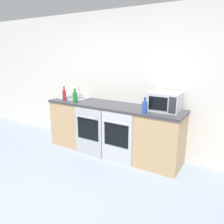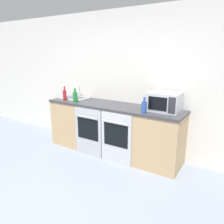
{
  "view_description": "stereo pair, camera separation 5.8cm",
  "coord_description": "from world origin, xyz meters",
  "px_view_note": "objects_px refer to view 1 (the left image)",
  "views": [
    {
      "loc": [
        1.98,
        -1.3,
        1.84
      ],
      "look_at": [
        -0.01,
        1.99,
        0.8
      ],
      "focal_mm": 35.0,
      "sensor_mm": 36.0,
      "label": 1
    },
    {
      "loc": [
        2.03,
        -1.27,
        1.84
      ],
      "look_at": [
        -0.01,
        1.99,
        0.8
      ],
      "focal_mm": 35.0,
      "sensor_mm": 36.0,
      "label": 2
    }
  ],
  "objects_px": {
    "oven_left": "(88,132)",
    "microwave": "(165,102)",
    "sink": "(74,98)",
    "oven_right": "(117,138)",
    "bottle_red": "(64,95)",
    "bottle_blue": "(145,107)",
    "bottle_green": "(75,97)"
  },
  "relations": [
    {
      "from": "oven_right",
      "to": "bottle_green",
      "type": "height_order",
      "value": "bottle_green"
    },
    {
      "from": "microwave",
      "to": "sink",
      "type": "bearing_deg",
      "value": 179.75
    },
    {
      "from": "oven_left",
      "to": "bottle_green",
      "type": "xyz_separation_m",
      "value": [
        -0.38,
        0.11,
        0.59
      ]
    },
    {
      "from": "oven_right",
      "to": "bottle_blue",
      "type": "bearing_deg",
      "value": 9.93
    },
    {
      "from": "bottle_blue",
      "to": "microwave",
      "type": "bearing_deg",
      "value": 55.44
    },
    {
      "from": "oven_left",
      "to": "microwave",
      "type": "bearing_deg",
      "value": 17.16
    },
    {
      "from": "oven_right",
      "to": "microwave",
      "type": "bearing_deg",
      "value": 30.29
    },
    {
      "from": "microwave",
      "to": "bottle_green",
      "type": "height_order",
      "value": "microwave"
    },
    {
      "from": "microwave",
      "to": "bottle_red",
      "type": "distance_m",
      "value": 1.94
    },
    {
      "from": "oven_right",
      "to": "bottle_green",
      "type": "distance_m",
      "value": 1.14
    },
    {
      "from": "oven_right",
      "to": "oven_left",
      "type": "bearing_deg",
      "value": 180.0
    },
    {
      "from": "oven_right",
      "to": "bottle_red",
      "type": "relative_size",
      "value": 3.22
    },
    {
      "from": "bottle_blue",
      "to": "bottle_red",
      "type": "distance_m",
      "value": 1.71
    },
    {
      "from": "oven_left",
      "to": "bottle_green",
      "type": "relative_size",
      "value": 3.36
    },
    {
      "from": "bottle_green",
      "to": "oven_left",
      "type": "bearing_deg",
      "value": -16.81
    },
    {
      "from": "microwave",
      "to": "bottle_blue",
      "type": "distance_m",
      "value": 0.38
    },
    {
      "from": "bottle_blue",
      "to": "bottle_red",
      "type": "xyz_separation_m",
      "value": [
        -1.71,
        0.06,
        0.01
      ]
    },
    {
      "from": "microwave",
      "to": "sink",
      "type": "height_order",
      "value": "microwave"
    },
    {
      "from": "bottle_red",
      "to": "bottle_green",
      "type": "bearing_deg",
      "value": -4.04
    },
    {
      "from": "oven_left",
      "to": "sink",
      "type": "relative_size",
      "value": 1.68
    },
    {
      "from": "oven_right",
      "to": "microwave",
      "type": "relative_size",
      "value": 1.79
    },
    {
      "from": "bottle_blue",
      "to": "oven_right",
      "type": "bearing_deg",
      "value": -170.07
    },
    {
      "from": "bottle_blue",
      "to": "bottle_red",
      "type": "height_order",
      "value": "bottle_red"
    },
    {
      "from": "oven_left",
      "to": "bottle_blue",
      "type": "distance_m",
      "value": 1.2
    },
    {
      "from": "bottle_blue",
      "to": "bottle_green",
      "type": "height_order",
      "value": "bottle_green"
    },
    {
      "from": "oven_left",
      "to": "sink",
      "type": "bearing_deg",
      "value": 148.57
    },
    {
      "from": "oven_right",
      "to": "bottle_blue",
      "type": "height_order",
      "value": "bottle_blue"
    },
    {
      "from": "oven_left",
      "to": "bottle_green",
      "type": "bearing_deg",
      "value": 163.19
    },
    {
      "from": "oven_left",
      "to": "bottle_green",
      "type": "height_order",
      "value": "bottle_green"
    },
    {
      "from": "oven_left",
      "to": "microwave",
      "type": "height_order",
      "value": "microwave"
    },
    {
      "from": "bottle_green",
      "to": "microwave",
      "type": "bearing_deg",
      "value": 9.46
    },
    {
      "from": "bottle_red",
      "to": "sink",
      "type": "height_order",
      "value": "bottle_red"
    }
  ]
}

